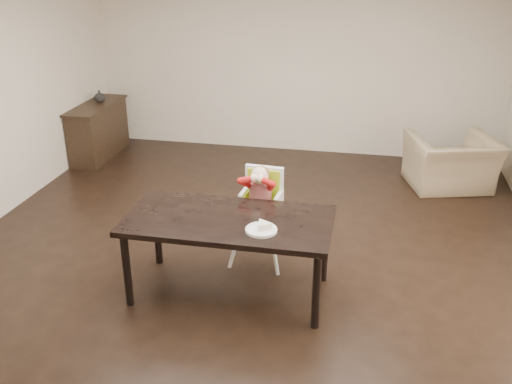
{
  "coord_description": "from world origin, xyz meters",
  "views": [
    {
      "loc": [
        1.1,
        -4.8,
        2.95
      ],
      "look_at": [
        0.12,
        0.04,
        0.77
      ],
      "focal_mm": 40.0,
      "sensor_mm": 36.0,
      "label": 1
    }
  ],
  "objects_px": {
    "dining_table": "(229,226)",
    "armchair": "(452,154)",
    "high_chair": "(261,194)",
    "sideboard": "(98,130)"
  },
  "relations": [
    {
      "from": "high_chair",
      "to": "armchair",
      "type": "bearing_deg",
      "value": 52.65
    },
    {
      "from": "high_chair",
      "to": "sideboard",
      "type": "xyz_separation_m",
      "value": [
        -2.93,
        2.48,
        -0.31
      ]
    },
    {
      "from": "dining_table",
      "to": "sideboard",
      "type": "distance_m",
      "value": 4.19
    },
    {
      "from": "dining_table",
      "to": "sideboard",
      "type": "relative_size",
      "value": 1.43
    },
    {
      "from": "armchair",
      "to": "sideboard",
      "type": "bearing_deg",
      "value": -17.92
    },
    {
      "from": "high_chair",
      "to": "sideboard",
      "type": "distance_m",
      "value": 3.85
    },
    {
      "from": "high_chair",
      "to": "sideboard",
      "type": "bearing_deg",
      "value": 144.34
    },
    {
      "from": "dining_table",
      "to": "armchair",
      "type": "relative_size",
      "value": 1.73
    },
    {
      "from": "dining_table",
      "to": "high_chair",
      "type": "bearing_deg",
      "value": 76.35
    },
    {
      "from": "dining_table",
      "to": "high_chair",
      "type": "xyz_separation_m",
      "value": [
        0.16,
        0.66,
        0.04
      ]
    }
  ]
}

